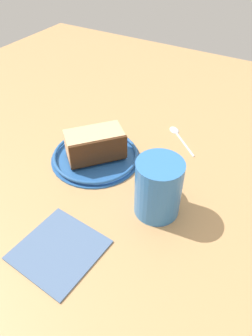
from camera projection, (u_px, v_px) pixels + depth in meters
ground_plane at (106, 167)px, 64.95cm from camera, size 135.48×135.48×3.09cm
small_plate at (96, 155)px, 64.52cm from camera, size 18.47×18.47×1.33cm
cake_slice at (96, 145)px, 62.36cm from camera, size 12.33×12.81×5.85cm
tea_mug at (158, 187)px, 50.92cm from camera, size 7.83×10.07×10.55cm
teaspoon at (178, 133)px, 70.96cm from camera, size 9.51×8.84×0.80cm
folded_napkin at (59, 249)px, 47.80cm from camera, size 12.90×12.98×0.60cm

